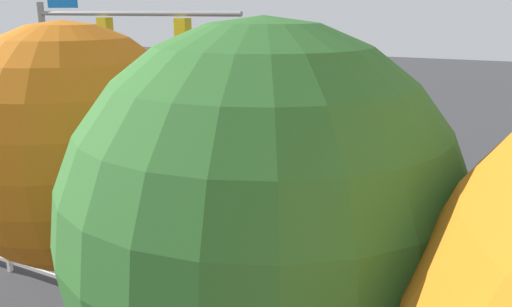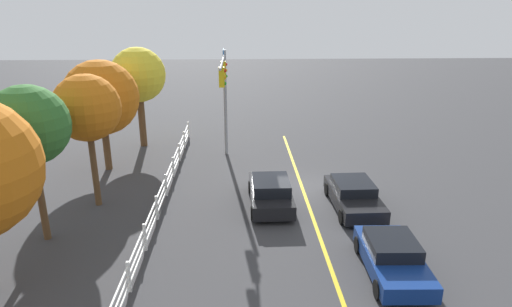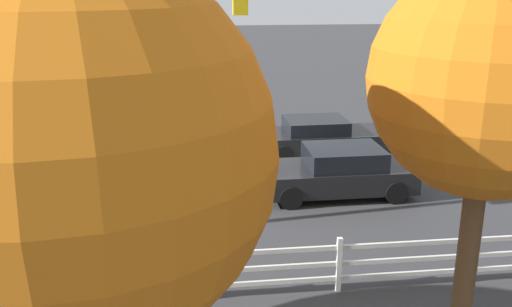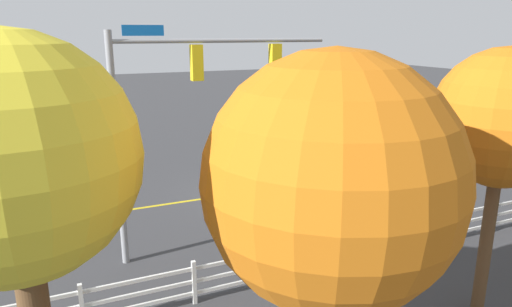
% 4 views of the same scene
% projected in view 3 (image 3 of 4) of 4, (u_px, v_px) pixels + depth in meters
% --- Properties ---
extents(ground_plane, '(120.00, 120.00, 0.00)m').
position_uv_depth(ground_plane, '(268.00, 176.00, 17.86)').
color(ground_plane, '#38383A').
extents(lane_center_stripe, '(28.00, 0.16, 0.01)m').
position_uv_depth(lane_center_stripe, '(391.00, 171.00, 18.32)').
color(lane_center_stripe, gold).
rests_on(lane_center_stripe, ground_plane).
extents(signal_assembly, '(6.52, 0.37, 6.72)m').
position_uv_depth(signal_assembly, '(102.00, 40.00, 12.08)').
color(signal_assembly, gray).
rests_on(signal_assembly, ground_plane).
extents(car_0, '(4.48, 2.10, 1.29)m').
position_uv_depth(car_0, '(320.00, 137.00, 19.87)').
color(car_0, black).
rests_on(car_0, ground_plane).
extents(car_1, '(4.36, 2.04, 1.40)m').
position_uv_depth(car_1, '(338.00, 172.00, 16.13)').
color(car_1, black).
rests_on(car_1, ground_plane).
extents(car_2, '(4.19, 2.05, 1.28)m').
position_uv_depth(car_2, '(463.00, 132.00, 20.53)').
color(car_2, navy).
rests_on(car_2, ground_plane).
extents(white_rail_fence, '(26.10, 0.10, 1.15)m').
position_uv_depth(white_rail_fence, '(465.00, 256.00, 11.41)').
color(white_rail_fence, white).
rests_on(white_rail_fence, ground_plane).
extents(tree_0, '(3.04, 3.04, 6.27)m').
position_uv_depth(tree_0, '(489.00, 82.00, 7.05)').
color(tree_0, brown).
rests_on(tree_0, ground_plane).
extents(tree_1, '(4.19, 4.19, 6.34)m').
position_uv_depth(tree_1, '(77.00, 154.00, 5.81)').
color(tree_1, brown).
rests_on(tree_1, ground_plane).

